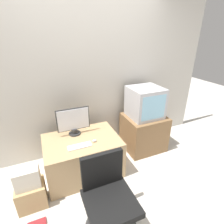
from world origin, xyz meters
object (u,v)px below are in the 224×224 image
crt_tv (145,102)px  office_chair (109,201)px  cardboard_box_lower (32,195)px  mouse (94,141)px  main_monitor (74,121)px  keyboard (80,146)px

crt_tv → office_chair: bearing=-135.3°
cardboard_box_lower → mouse: bearing=12.2°
main_monitor → office_chair: 1.17m
keyboard → cardboard_box_lower: size_ratio=0.97×
main_monitor → keyboard: bearing=-91.4°
keyboard → mouse: size_ratio=5.22×
office_chair → crt_tv: bearing=44.7°
mouse → office_chair: bearing=-98.0°
main_monitor → cardboard_box_lower: 1.04m
main_monitor → mouse: (0.21, -0.31, -0.19)m
mouse → crt_tv: size_ratio=0.12×
keyboard → crt_tv: crt_tv is taller
main_monitor → office_chair: bearing=-84.9°
main_monitor → crt_tv: crt_tv is taller
main_monitor → office_chair: size_ratio=0.56×
mouse → crt_tv: bearing=17.6°
keyboard → office_chair: size_ratio=0.37×
main_monitor → crt_tv: (1.20, 0.00, 0.11)m
office_chair → keyboard: bearing=98.0°
crt_tv → office_chair: 1.64m
crt_tv → cardboard_box_lower: size_ratio=1.59×
main_monitor → mouse: 0.42m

